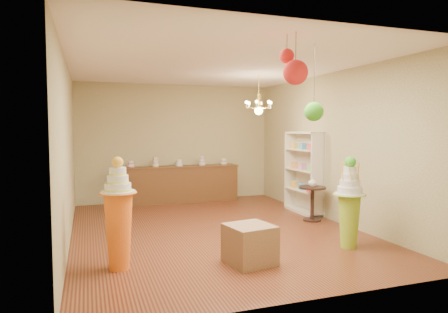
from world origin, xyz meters
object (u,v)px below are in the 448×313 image
object	(u,v)px
pedestal_orange	(119,222)
sideboard	(179,183)
pedestal_green	(349,209)
round_table	(312,199)

from	to	relation	value
pedestal_orange	sideboard	distance (m)	4.89
pedestal_green	pedestal_orange	size ratio (longest dim) A/B	0.96
round_table	pedestal_green	bearing A→B (deg)	-103.65
pedestal_green	sideboard	bearing A→B (deg)	109.42
pedestal_orange	round_table	world-z (taller)	pedestal_orange
sideboard	round_table	distance (m)	3.61
pedestal_orange	round_table	xyz separation A→B (m)	(3.92, 1.61, -0.19)
pedestal_orange	round_table	size ratio (longest dim) A/B	2.15
sideboard	round_table	bearing A→B (deg)	-54.38
pedestal_green	round_table	world-z (taller)	pedestal_green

